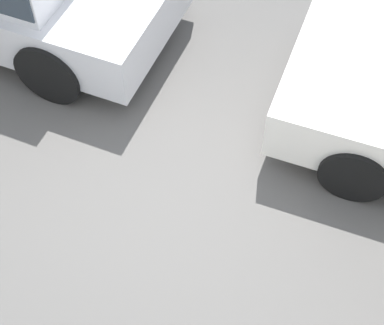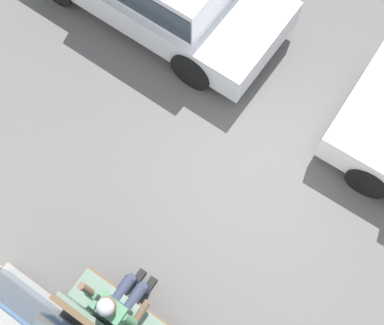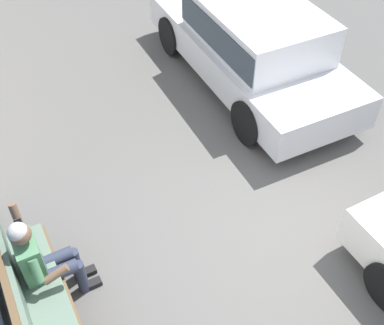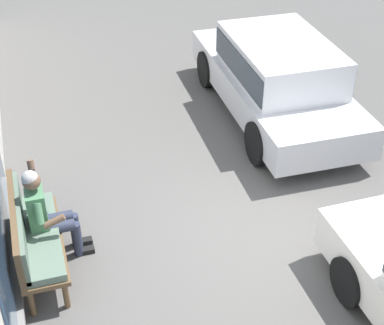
{
  "view_description": "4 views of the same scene",
  "coord_description": "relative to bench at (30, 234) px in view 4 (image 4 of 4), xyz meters",
  "views": [
    {
      "loc": [
        -1.18,
        2.6,
        4.48
      ],
      "look_at": [
        -0.33,
        0.39,
        1.15
      ],
      "focal_mm": 55.0,
      "sensor_mm": 36.0,
      "label": 1
    },
    {
      "loc": [
        -0.66,
        2.6,
        6.61
      ],
      "look_at": [
        0.57,
        0.79,
        0.95
      ],
      "focal_mm": 45.0,
      "sensor_mm": 36.0,
      "label": 2
    },
    {
      "loc": [
        -2.86,
        2.6,
        4.94
      ],
      "look_at": [
        0.59,
        0.78,
        1.02
      ],
      "focal_mm": 45.0,
      "sensor_mm": 36.0,
      "label": 3
    },
    {
      "loc": [
        -5.52,
        2.6,
        5.32
      ],
      "look_at": [
        0.16,
        0.85,
        1.2
      ],
      "focal_mm": 55.0,
      "sensor_mm": 36.0,
      "label": 4
    }
  ],
  "objects": [
    {
      "name": "person_on_phone",
      "position": [
        0.19,
        -0.22,
        0.13
      ],
      "size": [
        0.73,
        0.74,
        1.34
      ],
      "color": "#2D3347",
      "rests_on": "ground_plane"
    },
    {
      "name": "ground_plane",
      "position": [
        -0.15,
        -2.9,
        -0.58
      ],
      "size": [
        60.0,
        60.0,
        0.0
      ],
      "primitive_type": "plane",
      "color": "#565451"
    },
    {
      "name": "bench",
      "position": [
        0.0,
        0.0,
        0.0
      ],
      "size": [
        1.65,
        0.55,
        1.01
      ],
      "color": "brown",
      "rests_on": "ground_plane"
    },
    {
      "name": "parked_car_mid",
      "position": [
        2.65,
        -4.39,
        0.22
      ],
      "size": [
        4.44,
        1.9,
        1.46
      ],
      "color": "silver",
      "rests_on": "ground_plane"
    }
  ]
}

